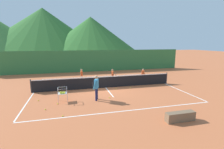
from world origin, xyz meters
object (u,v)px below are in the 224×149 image
object	(u,v)px
student_1	(113,75)
instructor	(96,85)
student_0	(82,74)
ball_cart	(62,93)
tennis_net	(106,82)
tennis_ball_1	(45,109)
tennis_ball_0	(130,88)
courtside_bench	(180,117)
tennis_ball_6	(58,104)
tennis_ball_2	(38,100)
tennis_ball_5	(63,116)
student_2	(143,74)
tennis_ball_4	(116,88)
tennis_ball_3	(109,98)

from	to	relation	value
student_1	instructor	bearing A→B (deg)	-117.32
student_0	ball_cart	bearing A→B (deg)	-107.94
tennis_net	ball_cart	xyz separation A→B (m)	(-3.43, -2.55, 0.08)
ball_cart	student_1	bearing A→B (deg)	42.68
tennis_ball_1	instructor	bearing A→B (deg)	16.81
student_1	student_0	bearing A→B (deg)	161.86
tennis_ball_0	courtside_bench	size ratio (longest dim) A/B	0.05
tennis_net	tennis_ball_6	size ratio (longest dim) A/B	172.03
tennis_net	tennis_ball_2	bearing A→B (deg)	-157.52
ball_cart	tennis_ball_0	xyz separation A→B (m)	(5.40, 1.89, -0.55)
student_0	tennis_ball_5	bearing A→B (deg)	-101.98
ball_cart	tennis_ball_0	distance (m)	5.75
instructor	student_2	size ratio (longest dim) A/B	1.35
tennis_ball_6	instructor	bearing A→B (deg)	4.22
student_1	ball_cart	size ratio (longest dim) A/B	1.46
tennis_ball_4	courtside_bench	xyz separation A→B (m)	(1.45, -6.30, 0.20)
tennis_ball_0	tennis_ball_1	world-z (taller)	same
tennis_net	tennis_ball_2	distance (m)	5.43
tennis_net	tennis_ball_0	xyz separation A→B (m)	(1.97, -0.66, -0.47)
tennis_net	student_2	distance (m)	4.41
tennis_ball_3	tennis_ball_6	size ratio (longest dim) A/B	1.00
student_2	courtside_bench	distance (m)	8.65
courtside_bench	tennis_ball_0	bearing A→B (deg)	92.19
tennis_ball_1	tennis_ball_4	world-z (taller)	same
tennis_ball_5	instructor	bearing A→B (deg)	44.42
student_0	tennis_ball_4	bearing A→B (deg)	-50.06
tennis_ball_0	tennis_ball_5	distance (m)	6.83
tennis_net	tennis_ball_3	distance (m)	2.77
tennis_ball_0	student_1	bearing A→B (deg)	113.37
ball_cart	student_0	bearing A→B (deg)	72.06
ball_cart	courtside_bench	xyz separation A→B (m)	(5.64, -4.33, -0.35)
tennis_ball_6	courtside_bench	size ratio (longest dim) A/B	0.05
student_0	ball_cart	distance (m)	5.29
student_2	tennis_ball_1	bearing A→B (deg)	-147.95
student_0	tennis_ball_3	world-z (taller)	student_0
tennis_ball_3	student_2	bearing A→B (deg)	43.62
student_1	tennis_ball_1	distance (m)	7.61
ball_cart	tennis_ball_4	xyz separation A→B (m)	(4.19, 1.97, -0.55)
student_1	tennis_ball_0	distance (m)	2.53
tennis_ball_0	tennis_ball_1	bearing A→B (deg)	-153.78
student_2	tennis_ball_5	size ratio (longest dim) A/B	18.12
tennis_ball_0	instructor	bearing A→B (deg)	-145.94
ball_cart	tennis_ball_2	xyz separation A→B (m)	(-1.56, 0.48, -0.55)
tennis_ball_0	tennis_ball_2	world-z (taller)	same
student_0	tennis_ball_5	size ratio (longest dim) A/B	19.23
tennis_ball_3	courtside_bench	bearing A→B (deg)	-58.69
tennis_ball_0	courtside_bench	distance (m)	6.23
student_2	tennis_ball_2	size ratio (longest dim) A/B	18.12
student_2	tennis_ball_5	bearing A→B (deg)	-139.29
tennis_net	tennis_ball_6	bearing A→B (deg)	-140.96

